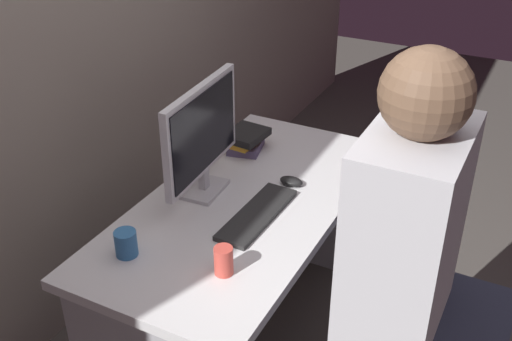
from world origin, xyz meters
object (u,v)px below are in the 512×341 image
(monitor, at_px, (202,134))
(office_chair, at_px, (431,318))
(keyboard, at_px, (257,214))
(cup_near_keyboard, at_px, (224,261))
(book_stack, at_px, (246,140))
(person_at_desk, at_px, (392,321))
(cup_by_monitor, at_px, (126,243))
(desk, at_px, (245,247))
(mouse, at_px, (291,181))

(monitor, bearing_deg, office_chair, -86.60)
(keyboard, distance_m, cup_near_keyboard, 0.36)
(monitor, xyz_separation_m, keyboard, (-0.07, -0.28, -0.25))
(cup_near_keyboard, relative_size, book_stack, 0.46)
(keyboard, bearing_deg, book_stack, 34.17)
(person_at_desk, height_order, cup_by_monitor, person_at_desk)
(desk, distance_m, person_at_desk, 0.94)
(desk, xyz_separation_m, mouse, (0.19, -0.11, 0.25))
(cup_by_monitor, bearing_deg, office_chair, -60.95)
(cup_by_monitor, bearing_deg, book_stack, 0.26)
(mouse, height_order, book_stack, book_stack)
(office_chair, height_order, monitor, monitor)
(desk, bearing_deg, book_stack, 27.68)
(office_chair, height_order, cup_near_keyboard, office_chair)
(desk, relative_size, cup_by_monitor, 15.63)
(office_chair, height_order, person_at_desk, person_at_desk)
(mouse, bearing_deg, keyboard, 176.24)
(desk, distance_m, cup_by_monitor, 0.60)
(desk, xyz_separation_m, cup_near_keyboard, (-0.43, -0.15, 0.28))
(desk, bearing_deg, office_chair, -86.67)
(office_chair, bearing_deg, keyboard, 100.34)
(person_at_desk, distance_m, book_stack, 1.28)
(person_at_desk, xyz_separation_m, cup_near_keyboard, (0.06, 0.58, -0.04))
(mouse, bearing_deg, cup_near_keyboard, -176.58)
(cup_near_keyboard, bearing_deg, mouse, 3.42)
(person_at_desk, height_order, mouse, person_at_desk)
(desk, relative_size, keyboard, 3.44)
(mouse, height_order, cup_by_monitor, cup_by_monitor)
(cup_near_keyboard, height_order, cup_by_monitor, cup_near_keyboard)
(person_at_desk, xyz_separation_m, monitor, (0.47, 0.91, 0.17))
(person_at_desk, relative_size, book_stack, 7.47)
(office_chair, bearing_deg, book_stack, 70.83)
(cup_near_keyboard, distance_m, cup_by_monitor, 0.36)
(book_stack, bearing_deg, person_at_desk, -132.93)
(desk, bearing_deg, mouse, -30.31)
(office_chair, xyz_separation_m, keyboard, (-0.12, 0.68, 0.34))
(person_at_desk, bearing_deg, book_stack, 47.07)
(book_stack, bearing_deg, desk, -152.32)
(cup_by_monitor, height_order, book_stack, same)
(person_at_desk, relative_size, mouse, 16.39)
(keyboard, bearing_deg, office_chair, -78.20)
(keyboard, bearing_deg, monitor, 77.71)
(desk, relative_size, book_stack, 6.75)
(keyboard, relative_size, book_stack, 1.96)
(desk, distance_m, office_chair, 0.78)
(desk, distance_m, book_stack, 0.52)
(desk, relative_size, mouse, 14.81)
(mouse, xyz_separation_m, book_stack, (0.19, 0.32, 0.03))
(person_at_desk, bearing_deg, monitor, 62.57)
(monitor, height_order, book_stack, monitor)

